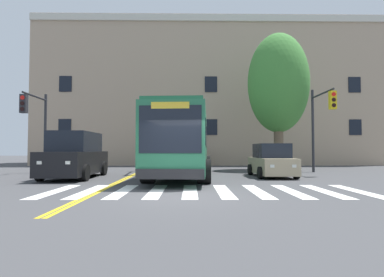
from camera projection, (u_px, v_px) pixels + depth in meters
ground_plane at (178, 196)px, 9.18m from camera, size 120.00×120.00×0.00m
crosswalk at (207, 191)px, 10.23m from camera, size 10.88×3.59×0.01m
lane_line_yellow_inner at (149, 167)px, 24.17m from camera, size 0.12×36.00×0.01m
lane_line_yellow_outer at (151, 167)px, 24.17m from camera, size 0.12×36.00×0.01m
city_bus at (183, 142)px, 15.99m from camera, size 3.47×10.89×3.40m
car_black_near_lane at (76, 156)px, 15.08m from camera, size 2.29×5.08×2.31m
car_tan_far_lane at (272, 161)px, 15.74m from camera, size 2.00×3.75×1.74m
car_grey_behind_bus at (189, 157)px, 24.04m from camera, size 2.31×4.35×1.83m
traffic_light_near_corner at (321, 116)px, 17.81m from camera, size 0.35×3.00×5.23m
traffic_light_far_corner at (36, 118)px, 17.22m from camera, size 0.34×2.75×4.83m
traffic_light_overhead at (158, 121)px, 18.75m from camera, size 0.44×3.31×4.94m
street_tree_curbside_large at (278, 84)px, 21.12m from camera, size 5.56×5.42×9.66m
building_facade at (208, 97)px, 30.56m from camera, size 32.19×8.10×13.63m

